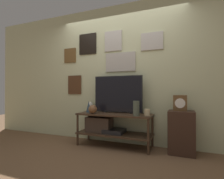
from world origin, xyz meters
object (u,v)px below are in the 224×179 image
candle_jar (147,112)px  mantel_clock (180,103)px  vase_round_glass (93,109)px  vase_tall_ceramic (136,108)px  vase_slim_bronze (89,107)px  vase_urn_stoneware (90,107)px  television (118,94)px

candle_jar → mantel_clock: mantel_clock is taller
vase_round_glass → vase_tall_ceramic: vase_tall_ceramic is taller
vase_slim_bronze → mantel_clock: size_ratio=0.85×
vase_round_glass → vase_slim_bronze: size_ratio=0.73×
vase_urn_stoneware → vase_slim_bronze: (0.04, -0.15, 0.01)m
vase_urn_stoneware → vase_tall_ceramic: bearing=-16.3°
vase_urn_stoneware → vase_slim_bronze: bearing=-74.3°
vase_urn_stoneware → vase_tall_ceramic: size_ratio=0.78×
television → vase_slim_bronze: 0.63m
television → vase_urn_stoneware: size_ratio=4.83×
television → vase_round_glass: bearing=-148.5°
television → vase_slim_bronze: (-0.57, -0.09, -0.25)m
vase_slim_bronze → mantel_clock: 1.66m
television → vase_slim_bronze: television is taller
television → vase_round_glass: 0.54m
vase_urn_stoneware → vase_round_glass: bearing=-54.2°
vase_tall_ceramic → television: bearing=148.9°
candle_jar → television: bearing=166.9°
vase_slim_bronze → mantel_clock: bearing=1.8°
vase_urn_stoneware → mantel_clock: size_ratio=0.76×
television → mantel_clock: television is taller
vase_round_glass → vase_slim_bronze: vase_slim_bronze is taller
vase_urn_stoneware → vase_slim_bronze: vase_slim_bronze is taller
television → vase_slim_bronze: size_ratio=4.35×
vase_round_glass → vase_urn_stoneware: vase_urn_stoneware is taller
candle_jar → vase_urn_stoneware: bearing=171.2°
vase_tall_ceramic → vase_slim_bronze: bearing=171.1°
vase_urn_stoneware → mantel_clock: bearing=-3.2°
vase_round_glass → vase_urn_stoneware: (-0.21, 0.29, 0.02)m
vase_round_glass → candle_jar: vase_round_glass is taller
vase_round_glass → vase_slim_bronze: bearing=139.1°
television → mantel_clock: (1.08, -0.04, -0.14)m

